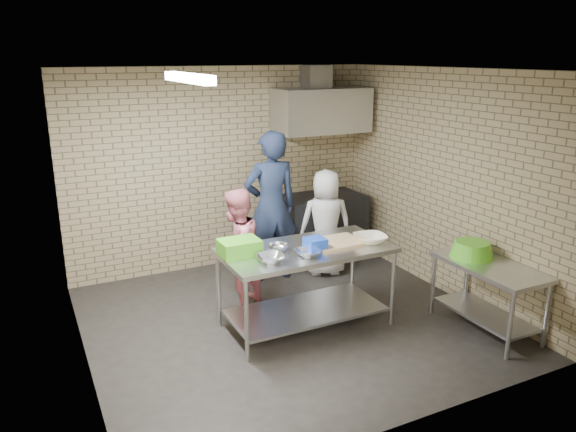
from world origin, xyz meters
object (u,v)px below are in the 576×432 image
at_px(bottle_red, 317,114).
at_px(bottle_green, 342,114).
at_px(blue_tub, 315,244).
at_px(green_basin, 472,249).
at_px(stove, 321,226).
at_px(woman_pink, 237,250).
at_px(green_crate, 239,247).
at_px(woman_white, 326,223).
at_px(prep_table, 306,287).
at_px(man_navy, 271,207).
at_px(side_counter, 486,297).

bearing_deg(bottle_red, bottle_green, 0.00).
bearing_deg(blue_tub, green_basin, -19.88).
bearing_deg(stove, bottle_green, 28.07).
bearing_deg(woman_pink, green_crate, 37.89).
bearing_deg(green_crate, bottle_green, 39.32).
relative_size(bottle_red, woman_white, 0.13).
distance_m(prep_table, bottle_green, 3.08).
height_order(green_crate, man_navy, man_navy).
relative_size(side_counter, blue_tub, 6.03).
bearing_deg(stove, blue_tub, -121.35).
height_order(side_counter, bottle_red, bottle_red).
bearing_deg(woman_pink, prep_table, 90.42).
bearing_deg(bottle_green, green_basin, -90.42).
bearing_deg(stove, green_crate, -138.46).
distance_m(man_navy, woman_white, 0.78).
relative_size(green_crate, blue_tub, 2.00).
bearing_deg(woman_pink, stove, 178.23).
xyz_separation_m(prep_table, stove, (1.22, 1.82, 0.00)).
height_order(bottle_red, man_navy, bottle_red).
xyz_separation_m(prep_table, green_basin, (1.65, -0.68, 0.39)).
bearing_deg(prep_table, man_navy, 80.65).
bearing_deg(prep_table, side_counter, -29.07).
relative_size(side_counter, bottle_green, 8.00).
bearing_deg(woman_pink, green_basin, 112.68).
distance_m(bottle_red, man_navy, 1.63).
xyz_separation_m(stove, woman_white, (-0.28, -0.61, 0.26)).
relative_size(blue_tub, man_navy, 0.10).
distance_m(stove, woman_white, 0.72).
relative_size(prep_table, bottle_red, 9.96).
bearing_deg(green_crate, bottle_red, 44.57).
height_order(blue_tub, woman_white, woman_white).
bearing_deg(bottle_red, side_counter, -82.38).
bearing_deg(woman_pink, woman_white, 164.24).
xyz_separation_m(stove, man_navy, (-0.99, -0.44, 0.52)).
distance_m(stove, man_navy, 1.20).
relative_size(green_crate, woman_white, 0.28).
distance_m(side_counter, green_crate, 2.66).
distance_m(stove, blue_tub, 2.31).
bearing_deg(prep_table, green_basin, -22.35).
height_order(stove, green_basin, green_basin).
relative_size(green_crate, man_navy, 0.20).
relative_size(blue_tub, woman_white, 0.14).
bearing_deg(side_counter, man_navy, 121.93).
relative_size(bottle_red, bottle_green, 1.20).
bearing_deg(man_navy, woman_pink, 45.77).
relative_size(stove, man_navy, 0.62).
bearing_deg(woman_white, bottle_red, -92.85).
bearing_deg(man_navy, stove, -152.48).
height_order(prep_table, stove, stove).
height_order(green_basin, woman_pink, woman_pink).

